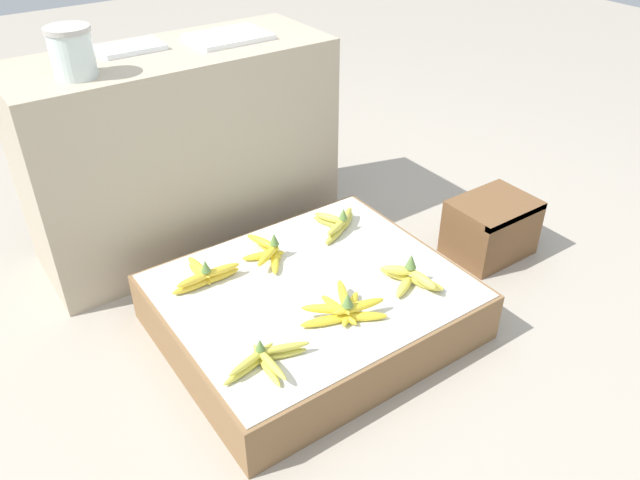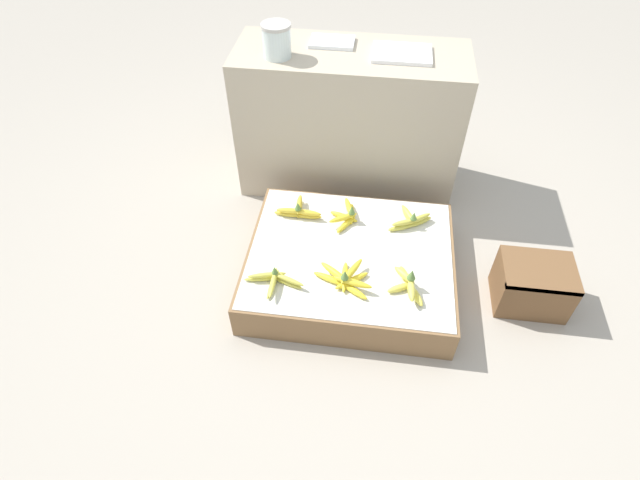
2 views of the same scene
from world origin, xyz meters
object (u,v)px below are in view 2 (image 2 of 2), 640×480
at_px(banana_bunch_front_midright, 408,284).
at_px(banana_bunch_front_midleft, 345,279).
at_px(banana_bunch_middle_midleft, 347,216).
at_px(banana_bunch_middle_left, 299,211).
at_px(glass_jar, 277,40).
at_px(wooden_crate, 533,285).
at_px(banana_bunch_front_left, 275,280).
at_px(foam_tray_white, 402,53).
at_px(banana_bunch_middle_midright, 410,220).

bearing_deg(banana_bunch_front_midright, banana_bunch_front_midleft, -179.21).
bearing_deg(banana_bunch_middle_midleft, banana_bunch_middle_left, 179.42).
distance_m(banana_bunch_middle_left, glass_jar, 0.79).
xyz_separation_m(wooden_crate, glass_jar, (-1.26, 0.69, 0.73)).
xyz_separation_m(banana_bunch_front_midleft, banana_bunch_middle_left, (-0.27, 0.40, 0.00)).
bearing_deg(banana_bunch_front_midleft, banana_bunch_front_midright, 0.79).
height_order(wooden_crate, banana_bunch_front_midleft, banana_bunch_front_midleft).
relative_size(banana_bunch_front_left, foam_tray_white, 0.97).
bearing_deg(glass_jar, banana_bunch_front_left, -82.13).
distance_m(banana_bunch_middle_left, banana_bunch_middle_midright, 0.54).
distance_m(banana_bunch_middle_midright, foam_tray_white, 0.79).
relative_size(banana_bunch_front_midright, banana_bunch_middle_midright, 1.01).
height_order(banana_bunch_front_midright, foam_tray_white, foam_tray_white).
bearing_deg(banana_bunch_front_midright, glass_jar, 129.42).
xyz_separation_m(wooden_crate, banana_bunch_middle_midleft, (-0.86, 0.24, 0.09)).
bearing_deg(banana_bunch_front_left, banana_bunch_front_midleft, 7.80).
bearing_deg(banana_bunch_front_midleft, banana_bunch_middle_midright, 55.95).
bearing_deg(banana_bunch_front_left, glass_jar, 97.87).
relative_size(banana_bunch_front_midleft, banana_bunch_front_midright, 1.21).
height_order(banana_bunch_front_midleft, banana_bunch_middle_midright, banana_bunch_front_midleft).
xyz_separation_m(banana_bunch_front_midleft, banana_bunch_middle_midleft, (-0.03, 0.40, -0.00)).
height_order(banana_bunch_front_midleft, glass_jar, glass_jar).
xyz_separation_m(banana_bunch_front_midleft, banana_bunch_front_midright, (0.27, 0.00, 0.00)).
bearing_deg(banana_bunch_middle_left, glass_jar, 109.22).
bearing_deg(banana_bunch_front_midright, wooden_crate, 14.70).
distance_m(banana_bunch_middle_left, foam_tray_white, 0.89).
bearing_deg(foam_tray_white, banana_bunch_middle_midleft, -109.14).
distance_m(banana_bunch_front_left, banana_bunch_front_midright, 0.57).
xyz_separation_m(glass_jar, foam_tray_white, (0.58, 0.09, -0.07)).
relative_size(wooden_crate, banana_bunch_front_midleft, 1.19).
height_order(banana_bunch_front_midright, banana_bunch_middle_midleft, banana_bunch_front_midright).
bearing_deg(glass_jar, wooden_crate, -28.75).
xyz_separation_m(banana_bunch_front_midright, glass_jar, (-0.69, 0.84, 0.64)).
xyz_separation_m(banana_bunch_middle_left, banana_bunch_middle_midleft, (0.24, -0.00, -0.00)).
height_order(banana_bunch_middle_left, banana_bunch_middle_midright, same).
bearing_deg(banana_bunch_middle_midleft, foam_tray_white, 70.86).
bearing_deg(banana_bunch_front_midright, banana_bunch_middle_midleft, 127.02).
relative_size(banana_bunch_middle_left, foam_tray_white, 0.85).
height_order(banana_bunch_front_midleft, banana_bunch_middle_left, banana_bunch_front_midleft).
bearing_deg(wooden_crate, foam_tray_white, 130.93).
bearing_deg(banana_bunch_front_midright, banana_bunch_middle_midright, 88.75).
relative_size(banana_bunch_middle_midright, foam_tray_white, 0.77).
bearing_deg(banana_bunch_middle_midleft, banana_bunch_front_left, -121.86).
distance_m(wooden_crate, banana_bunch_front_midright, 0.59).
xyz_separation_m(banana_bunch_front_midright, banana_bunch_middle_midleft, (-0.30, 0.39, -0.01)).
distance_m(banana_bunch_front_midright, glass_jar, 1.26).
relative_size(banana_bunch_middle_left, banana_bunch_middle_midright, 1.09).
height_order(wooden_crate, banana_bunch_middle_left, banana_bunch_middle_left).
bearing_deg(banana_bunch_middle_midright, banana_bunch_front_midleft, -124.05).
height_order(banana_bunch_front_midright, banana_bunch_middle_midright, banana_bunch_front_midright).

